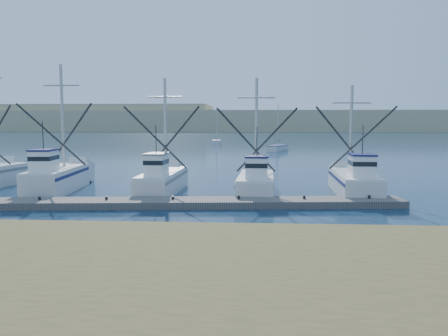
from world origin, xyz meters
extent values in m
plane|color=#0B2034|center=(0.00, 0.00, 0.00)|extent=(500.00, 500.00, 0.00)
cube|color=#68625D|center=(-5.93, 6.02, 0.21)|extent=(32.14, 4.82, 0.43)
cube|color=tan|center=(0.00, 210.00, 5.00)|extent=(360.00, 60.00, 10.00)
cube|color=silver|center=(-13.34, 11.19, 0.82)|extent=(3.05, 7.76, 1.63)
cube|color=white|center=(-13.34, 9.24, 2.38)|extent=(1.57, 1.96, 1.50)
cylinder|color=#B7B2A8|center=(-13.34, 12.49, 5.48)|extent=(0.22, 0.22, 7.70)
cube|color=silver|center=(-5.58, 11.27, 0.70)|extent=(2.54, 7.84, 1.40)
cube|color=white|center=(-5.58, 9.28, 2.15)|extent=(1.36, 1.95, 1.50)
cylinder|color=#B7B2A8|center=(-5.58, 12.60, 4.85)|extent=(0.22, 0.22, 6.89)
cube|color=silver|center=(1.16, 10.85, 0.63)|extent=(2.79, 7.03, 1.27)
cube|color=white|center=(1.16, 9.08, 2.02)|extent=(1.50, 1.76, 1.50)
cylinder|color=#B7B2A8|center=(1.16, 12.03, 4.74)|extent=(0.22, 0.22, 6.94)
cube|color=silver|center=(8.06, 11.42, 0.70)|extent=(2.91, 8.17, 1.40)
cube|color=white|center=(8.06, 9.36, 2.15)|extent=(1.56, 2.03, 1.50)
cylinder|color=#B7B2A8|center=(8.06, 12.79, 4.57)|extent=(0.22, 0.22, 6.33)
cube|color=silver|center=(5.45, 55.41, 0.45)|extent=(4.02, 6.20, 0.90)
cylinder|color=#B7B2A8|center=(5.45, 55.71, 4.50)|extent=(0.12, 0.12, 7.20)
cube|color=silver|center=(-6.50, 74.06, 0.45)|extent=(1.76, 4.80, 0.90)
cylinder|color=#B7B2A8|center=(-6.50, 74.36, 4.50)|extent=(0.12, 0.12, 7.20)
camera|label=1|loc=(0.70, -19.63, 5.18)|focal=35.00mm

